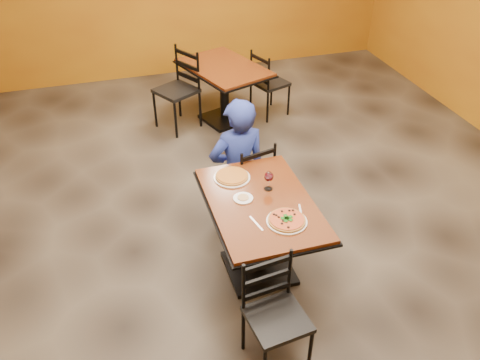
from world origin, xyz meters
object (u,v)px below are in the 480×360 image
object	(u,v)px
pizza_far	(232,176)
chair_main_far	(248,179)
chair_main_near	(277,320)
plate_main	(287,221)
plate_far	(232,177)
side_plate	(243,198)
table_main	(260,221)
diner	(238,154)
wine_glass	(269,180)
chair_second_right	(270,83)
table_second	(224,81)
chair_second_left	(176,91)
pizza_main	(287,220)

from	to	relation	value
pizza_far	chair_main_far	bearing A→B (deg)	55.30
chair_main_near	plate_main	bearing A→B (deg)	57.85
plate_far	side_plate	bearing A→B (deg)	-89.18
pizza_far	table_main	bearing A→B (deg)	-71.52
diner	plate_main	xyz separation A→B (m)	(0.00, -1.27, 0.17)
side_plate	wine_glass	distance (m)	0.26
table_main	chair_second_right	world-z (taller)	chair_second_right
table_main	table_second	bearing A→B (deg)	80.64
table_main	side_plate	bearing A→B (deg)	147.44
chair_second_left	plate_main	distance (m)	3.06
chair_main_near	plate_far	xyz separation A→B (m)	(0.05, 1.27, 0.33)
chair_main_far	diner	bearing A→B (deg)	-92.58
table_second	chair_second_right	bearing A→B (deg)	0.00
plate_far	side_plate	xyz separation A→B (m)	(0.00, -0.31, 0.00)
diner	plate_main	distance (m)	1.29
chair_second_left	diner	distance (m)	1.79
diner	plate_far	bearing A→B (deg)	64.02
table_second	pizza_main	bearing A→B (deg)	-96.54
pizza_main	chair_main_far	bearing A→B (deg)	87.96
table_second	pizza_far	xyz separation A→B (m)	(-0.58, -2.37, 0.22)
chair_main_far	side_plate	distance (m)	0.81
table_main	wine_glass	bearing A→B (deg)	52.25
pizza_main	wine_glass	size ratio (longest dim) A/B	1.58
side_plate	wine_glass	bearing A→B (deg)	15.72
chair_main_far	pizza_far	size ratio (longest dim) A/B	3.05
side_plate	pizza_far	bearing A→B (deg)	90.82
plate_far	side_plate	world-z (taller)	same
diner	plate_far	world-z (taller)	diner
table_main	chair_main_far	world-z (taller)	chair_main_far
chair_main_near	chair_second_left	distance (m)	3.64
table_main	plate_far	xyz separation A→B (m)	(-0.13, 0.38, 0.20)
table_second	chair_main_far	bearing A→B (deg)	-98.95
chair_main_near	chair_main_far	bearing A→B (deg)	72.23
plate_far	chair_main_near	bearing A→B (deg)	-92.23
table_main	chair_main_near	bearing A→B (deg)	-101.32
chair_main_near	wine_glass	distance (m)	1.15
chair_main_near	plate_far	distance (m)	1.32
diner	plate_far	size ratio (longest dim) A/B	3.77
table_second	side_plate	size ratio (longest dim) A/B	8.56
chair_second_right	pizza_far	world-z (taller)	chair_second_right
chair_second_right	plate_far	size ratio (longest dim) A/B	2.83
pizza_far	side_plate	distance (m)	0.31
table_main	side_plate	size ratio (longest dim) A/B	7.69
chair_main_far	plate_main	world-z (taller)	chair_main_far
pizza_far	diner	bearing A→B (deg)	68.91
table_second	plate_far	xyz separation A→B (m)	(-0.58, -2.37, 0.20)
chair_main_far	chair_second_left	xyz separation A→B (m)	(-0.31, 1.97, 0.07)
pizza_main	plate_far	world-z (taller)	pizza_main
chair_main_far	pizza_main	bearing A→B (deg)	74.47
table_second	pizza_far	bearing A→B (deg)	-103.81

